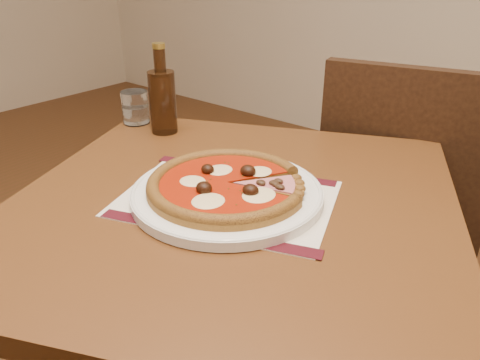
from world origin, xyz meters
The scene contains 8 objects.
table centered at (0.75, 0.78, 0.65)m, with size 1.06×1.06×0.75m.
chair_far centered at (0.85, 1.41, 0.52)m, with size 0.52×0.52×0.92m.
placemat centered at (0.75, 0.77, 0.75)m, with size 0.38×0.27×0.00m, color silver.
plate centered at (0.75, 0.77, 0.76)m, with size 0.35×0.35×0.02m, color white.
pizza centered at (0.75, 0.77, 0.78)m, with size 0.29×0.29×0.04m.
ham_slice centered at (0.82, 0.83, 0.78)m, with size 0.12×0.11×0.02m.
water_glass centered at (0.29, 0.94, 0.79)m, with size 0.07×0.07×0.08m, color white.
bottle centered at (0.39, 0.94, 0.84)m, with size 0.06×0.06×0.22m.
Camera 1 is at (1.24, 0.20, 1.16)m, focal length 35.00 mm.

